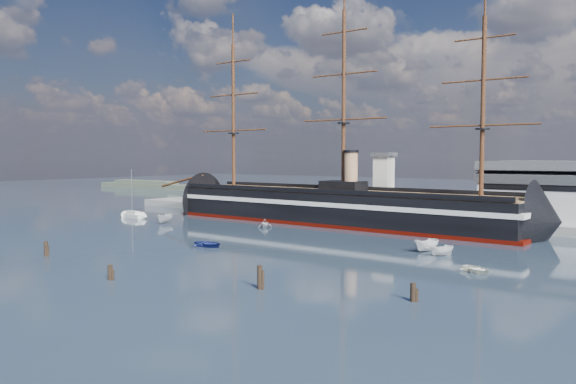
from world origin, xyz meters
The scene contains 16 objects.
ground centered at (0.00, 40.00, 0.00)m, with size 600.00×600.00×0.00m, color #1D293B.
quay centered at (10.00, 76.00, 0.00)m, with size 180.00×18.00×2.00m, color slate.
quay_tower centered at (3.00, 73.00, 9.75)m, with size 5.00×5.00×15.00m.
shoreline centered at (-139.23, 135.00, 1.45)m, with size 120.00×10.00×4.00m.
warship centered at (-4.82, 60.00, 4.04)m, with size 113.23×20.29×53.94m.
sailboat centered at (-52.96, 40.62, 0.81)m, with size 8.20×3.48×12.71m.
motorboat_a centered at (-36.69, 36.84, 0.00)m, with size 7.14×2.62×2.85m, color silver.
motorboat_b centered at (-3.80, 17.31, 0.00)m, with size 3.50×1.40×1.63m, color navy.
motorboat_c centered at (33.04, 32.44, 0.00)m, with size 5.28×1.94×2.11m, color silver.
motorboat_d centered at (-12.60, 44.84, 0.00)m, with size 5.74×2.49×2.10m, color silver.
motorboat_e centered at (41.57, 22.74, 0.00)m, with size 2.96×1.19×1.38m, color white.
motorboat_f centered at (29.53, 35.02, 0.00)m, with size 6.55×2.40×2.62m, color white.
piling_near_left centered at (-18.55, -4.60, 0.00)m, with size 0.64×0.64×3.08m, color black.
piling_near_mid centered at (4.55, -9.60, 0.00)m, with size 0.64×0.64×2.67m, color black.
piling_near_right centered at (23.44, -2.31, 0.00)m, with size 0.64×0.64×3.59m, color black.
piling_far_right centered at (40.76, 2.97, 0.00)m, with size 0.64×0.64×2.76m, color black.
Camera 1 is at (64.99, -54.41, 15.87)m, focal length 35.00 mm.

